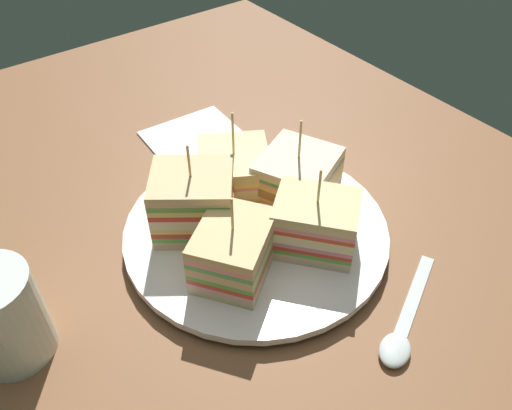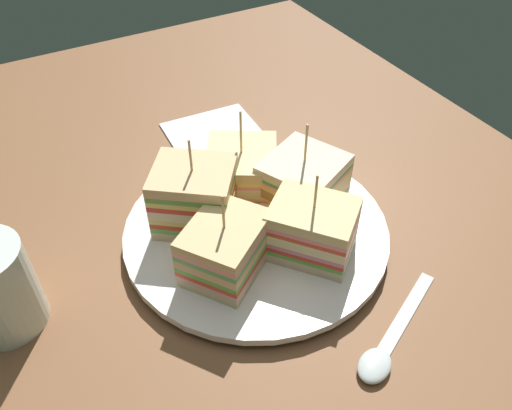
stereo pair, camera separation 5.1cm
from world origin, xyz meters
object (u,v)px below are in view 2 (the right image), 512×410
chip_pile (255,223)px  sandwich_wedge_1 (226,248)px  sandwich_wedge_0 (195,197)px  spoon (383,351)px  sandwich_wedge_2 (311,229)px  sandwich_wedge_3 (303,183)px  sandwich_wedge_4 (242,171)px  plate (256,231)px  napkin (216,135)px

chip_pile → sandwich_wedge_1: bearing=121.1°
sandwich_wedge_0 → spoon: bearing=-33.9°
sandwich_wedge_1 → chip_pile: 5.57cm
sandwich_wedge_2 → spoon: size_ratio=0.74×
sandwich_wedge_3 → sandwich_wedge_4: 6.75cm
plate → chip_pile: (-0.60, 0.46, 1.89)cm
sandwich_wedge_0 → chip_pile: 6.47cm
sandwich_wedge_4 → sandwich_wedge_3: bearing=72.1°
plate → sandwich_wedge_0: sandwich_wedge_0 is taller
sandwich_wedge_1 → plate: bearing=-1.6°
sandwich_wedge_4 → spoon: size_ratio=0.78×
plate → sandwich_wedge_4: sandwich_wedge_4 is taller
sandwich_wedge_0 → spoon: 22.66cm
napkin → sandwich_wedge_4: bearing=167.4°
chip_pile → napkin: bearing=-14.2°
napkin → sandwich_wedge_0: bearing=147.9°
napkin → chip_pile: bearing=165.8°
plate → sandwich_wedge_2: size_ratio=2.72×
plate → spoon: size_ratio=2.02×
plate → sandwich_wedge_4: size_ratio=2.58×
sandwich_wedge_2 → sandwich_wedge_3: (6.12, -3.01, -0.01)cm
sandwich_wedge_3 → spoon: bearing=54.5°
sandwich_wedge_1 → spoon: (-13.85, -7.69, -3.81)cm
sandwich_wedge_0 → sandwich_wedge_1: sandwich_wedge_0 is taller
sandwich_wedge_1 → sandwich_wedge_3: (4.22, -11.10, 0.05)cm
sandwich_wedge_3 → chip_pile: size_ratio=1.40×
napkin → plate: bearing=166.7°
sandwich_wedge_4 → chip_pile: 6.89cm
sandwich_wedge_0 → sandwich_wedge_4: bearing=55.3°
sandwich_wedge_2 → napkin: (23.61, -1.29, -4.03)cm
plate → sandwich_wedge_0: 7.25cm
sandwich_wedge_1 → napkin: (21.71, -9.39, -3.96)cm
sandwich_wedge_4 → napkin: (12.45, -2.78, -3.77)cm
sandwich_wedge_1 → sandwich_wedge_2: size_ratio=1.00×
sandwich_wedge_0 → sandwich_wedge_2: size_ratio=1.03×
plate → sandwich_wedge_2: sandwich_wedge_2 is taller
chip_pile → spoon: chip_pile is taller
plate → sandwich_wedge_3: 6.96cm
sandwich_wedge_1 → chip_pile: size_ratio=1.38×
sandwich_wedge_0 → chip_pile: (-4.30, -4.38, -2.03)cm
sandwich_wedge_3 → chip_pile: (-1.44, 6.49, -1.47)cm
plate → sandwich_wedge_2: 6.96cm
plate → spoon: 17.43cm
sandwich_wedge_1 → sandwich_wedge_4: sandwich_wedge_4 is taller
sandwich_wedge_0 → sandwich_wedge_3: size_ratio=1.01×
sandwich_wedge_1 → spoon: size_ratio=0.75×
plate → chip_pile: size_ratio=3.73×
sandwich_wedge_3 → spoon: (-18.07, 3.42, -3.86)cm
plate → sandwich_wedge_2: (-5.28, -3.03, 3.37)cm
chip_pile → spoon: bearing=-169.5°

